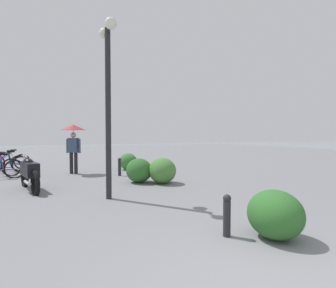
% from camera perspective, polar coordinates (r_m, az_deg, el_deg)
% --- Properties ---
extents(lamppost, '(0.98, 0.28, 4.38)m').
position_cam_1_polar(lamppost, '(6.93, -12.79, 12.47)').
color(lamppost, '#232328').
rests_on(lamppost, ground).
extents(motorcycle, '(2.14, 0.60, 1.06)m').
position_cam_1_polar(motorcycle, '(8.75, -27.65, -5.55)').
color(motorcycle, black).
rests_on(motorcycle, ground).
extents(bicycle_blue, '(0.19, 1.77, 0.95)m').
position_cam_1_polar(bicycle_blue, '(13.14, -31.36, -3.77)').
color(bicycle_blue, black).
rests_on(bicycle_blue, ground).
extents(bicycle_black, '(0.43, 1.74, 0.95)m').
position_cam_1_polar(bicycle_black, '(13.85, -31.50, -3.48)').
color(bicycle_black, black).
rests_on(bicycle_black, ground).
extents(bicycle_white, '(0.43, 1.74, 0.95)m').
position_cam_1_polar(bicycle_white, '(14.40, -30.98, -3.27)').
color(bicycle_white, black).
rests_on(bicycle_white, ground).
extents(pedestrian, '(1.00, 1.00, 2.03)m').
position_cam_1_polar(pedestrian, '(11.58, -19.70, 1.84)').
color(pedestrian, black).
rests_on(pedestrian, ground).
extents(bollard_near, '(0.13, 0.13, 0.68)m').
position_cam_1_polar(bollard_near, '(4.47, 12.55, -14.55)').
color(bollard_near, '#232328').
rests_on(bollard_near, ground).
extents(bollard_mid, '(0.13, 0.13, 0.71)m').
position_cam_1_polar(bollard_mid, '(10.61, -10.37, -4.75)').
color(bollard_mid, '#232328').
rests_on(bollard_mid, ground).
extents(shrub_low, '(0.90, 0.81, 0.76)m').
position_cam_1_polar(shrub_low, '(4.59, 22.04, -13.84)').
color(shrub_low, '#2D6628').
rests_on(shrub_low, ground).
extents(shrub_round, '(0.96, 0.86, 0.82)m').
position_cam_1_polar(shrub_round, '(9.05, -6.24, -5.67)').
color(shrub_round, '#2D6628').
rests_on(shrub_round, ground).
extents(shrub_wide, '(1.00, 0.90, 0.85)m').
position_cam_1_polar(shrub_wide, '(8.85, -1.23, -5.73)').
color(shrub_wide, '#477F38').
rests_on(shrub_wide, ground).
extents(shrub_tall, '(0.89, 0.81, 0.76)m').
position_cam_1_polar(shrub_tall, '(12.34, -8.58, -3.74)').
color(shrub_tall, '#387533').
rests_on(shrub_tall, ground).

